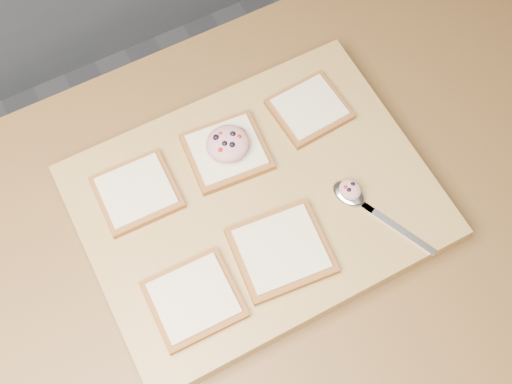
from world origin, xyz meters
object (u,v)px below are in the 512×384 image
tuna_salad_dollop (228,144)px  cutting_board (256,204)px  spoon (356,199)px  bread_far_center (227,152)px

tuna_salad_dollop → cutting_board: bearing=-88.5°
cutting_board → spoon: (0.13, -0.07, 0.03)m
cutting_board → tuna_salad_dollop: size_ratio=7.74×
tuna_salad_dollop → spoon: size_ratio=0.39×
cutting_board → spoon: 0.15m
cutting_board → bread_far_center: bearing=93.3°
bread_far_center → cutting_board: bearing=-86.7°
bread_far_center → spoon: bearing=-49.6°
cutting_board → bread_far_center: (-0.01, 0.09, 0.03)m
tuna_salad_dollop → spoon: 0.21m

